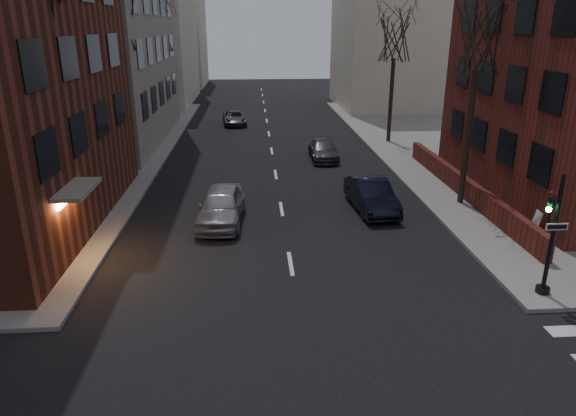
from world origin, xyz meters
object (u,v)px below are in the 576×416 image
object	(u,v)px
tree_left_b	(115,14)
car_lane_gray	(323,150)
tree_left_a	(30,21)
tree_right_b	(395,36)
traffic_signal	(550,243)
parked_sedan	(371,195)
tree_right_a	(480,33)
sandwich_board	(540,223)
tree_left_c	(159,29)
car_lane_silver	(221,206)
car_lane_far	(234,118)
streetlamp_far	(173,74)
streetlamp_near	(118,109)

from	to	relation	value
tree_left_b	car_lane_gray	xyz separation A→B (m)	(12.09, 1.46, -8.29)
tree_left_a	tree_right_b	distance (m)	25.19
traffic_signal	tree_right_b	xyz separation A→B (m)	(0.86, 23.01, 5.68)
tree_right_b	parked_sedan	bearing A→B (deg)	-107.51
tree_right_a	sandwich_board	xyz separation A→B (m)	(1.70, -4.20, -7.38)
tree_left_c	car_lane_silver	xyz separation A→B (m)	(6.03, -23.62, -7.23)
tree_left_b	traffic_signal	bearing A→B (deg)	-45.46
tree_left_b	tree_left_c	size ratio (longest dim) A/B	1.11
car_lane_far	tree_left_a	bearing A→B (deg)	-107.87
traffic_signal	tree_left_b	world-z (taller)	tree_left_b
tree_left_c	tree_right_a	xyz separation A→B (m)	(17.60, -22.00, 0.00)
tree_left_b	car_lane_silver	distance (m)	13.95
traffic_signal	streetlamp_far	size ratio (longest dim) A/B	0.64
tree_left_b	tree_right_b	bearing A→B (deg)	18.82
tree_left_b	car_lane_far	xyz separation A→B (m)	(5.92, 14.24, -8.33)
tree_left_b	tree_right_a	xyz separation A→B (m)	(17.60, -8.00, -0.88)
tree_left_c	car_lane_silver	bearing A→B (deg)	-75.68
tree_right_b	tree_right_a	bearing A→B (deg)	-90.00
tree_left_a	tree_left_b	xyz separation A→B (m)	(0.00, 12.00, 0.44)
streetlamp_far	streetlamp_near	bearing A→B (deg)	-90.00
traffic_signal	tree_left_a	bearing A→B (deg)	163.35
tree_right_a	car_lane_silver	distance (m)	13.74
tree_left_a	parked_sedan	distance (m)	15.57
streetlamp_near	car_lane_far	size ratio (longest dim) A/B	1.49
tree_right_a	streetlamp_far	world-z (taller)	tree_right_a
tree_right_b	streetlamp_far	world-z (taller)	tree_right_b
streetlamp_near	tree_left_a	bearing A→B (deg)	-94.29
traffic_signal	tree_right_a	world-z (taller)	tree_right_a
tree_left_b	parked_sedan	world-z (taller)	tree_left_b
streetlamp_far	car_lane_silver	world-z (taller)	streetlamp_far
tree_right_a	parked_sedan	bearing A→B (deg)	-174.52
sandwich_board	tree_left_a	bearing A→B (deg)	-173.63
streetlamp_far	sandwich_board	world-z (taller)	streetlamp_far
tree_left_a	tree_left_c	size ratio (longest dim) A/B	1.06
parked_sedan	tree_right_a	bearing A→B (deg)	1.02
tree_left_a	car_lane_gray	size ratio (longest dim) A/B	2.41
tree_left_b	sandwich_board	world-z (taller)	tree_left_b
tree_right_b	streetlamp_near	bearing A→B (deg)	-149.53
traffic_signal	car_lane_gray	distance (m)	19.08
tree_left_a	car_lane_far	bearing A→B (deg)	77.29
parked_sedan	car_lane_gray	size ratio (longest dim) A/B	1.07
tree_left_b	tree_right_a	world-z (taller)	tree_left_b
tree_left_b	car_lane_silver	bearing A→B (deg)	-57.91
traffic_signal	parked_sedan	distance (m)	9.40
tree_right_a	tree_right_b	xyz separation A→B (m)	(0.00, 14.00, -0.44)
tree_right_a	car_lane_silver	xyz separation A→B (m)	(-11.57, -1.62, -7.23)
tree_right_b	streetlamp_far	size ratio (longest dim) A/B	1.46
parked_sedan	car_lane_far	bearing A→B (deg)	103.00
streetlamp_near	tree_left_c	bearing A→B (deg)	91.91
tree_left_c	car_lane_gray	xyz separation A→B (m)	(12.09, -12.54, -7.41)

